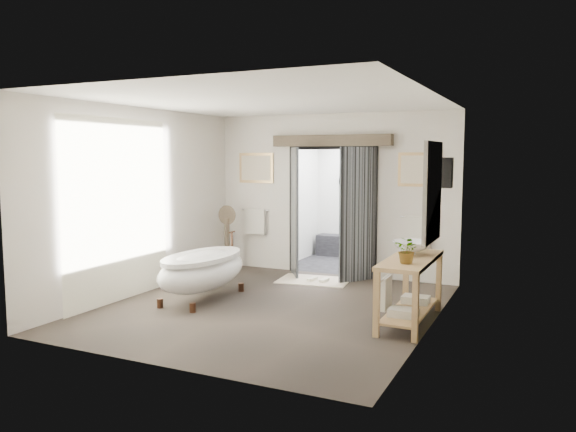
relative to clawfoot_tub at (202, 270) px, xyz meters
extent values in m
plane|color=#483D34|center=(1.12, 0.03, -0.45)|extent=(5.00, 5.00, 0.00)
cube|color=beige|center=(1.12, -2.47, 1.00)|extent=(4.50, 0.02, 2.90)
cube|color=beige|center=(-1.13, 0.03, 1.00)|extent=(0.02, 5.00, 2.90)
cube|color=beige|center=(3.37, 0.03, 1.00)|extent=(0.02, 5.00, 2.90)
cube|color=beige|center=(-0.40, 2.53, 1.00)|extent=(1.45, 0.02, 2.90)
cube|color=beige|center=(2.65, 2.53, 1.00)|extent=(1.45, 0.02, 2.90)
cube|color=beige|center=(1.12, 2.53, 2.15)|extent=(1.60, 0.02, 0.60)
cube|color=white|center=(1.12, 0.03, 2.45)|extent=(4.50, 5.00, 0.02)
cube|color=beige|center=(-1.08, -0.57, 0.90)|extent=(0.02, 2.20, 2.70)
cube|color=gray|center=(3.35, 0.12, 1.25)|extent=(0.05, 0.95, 1.25)
cube|color=silver|center=(3.32, 0.12, 1.25)|extent=(0.01, 0.80, 1.10)
cube|color=black|center=(3.25, 1.58, 1.45)|extent=(0.20, 0.20, 0.45)
sphere|color=#FFCC8C|center=(3.25, 1.58, 1.45)|extent=(0.10, 0.10, 0.10)
cube|color=black|center=(1.12, 3.53, -0.45)|extent=(2.20, 2.00, 0.01)
cube|color=white|center=(1.12, 3.53, 2.05)|extent=(2.20, 2.00, 0.02)
cube|color=white|center=(1.12, 4.53, 0.80)|extent=(2.20, 0.02, 2.50)
cube|color=white|center=(0.02, 3.53, 0.80)|extent=(0.02, 2.00, 2.50)
cube|color=white|center=(2.22, 3.53, 0.80)|extent=(0.02, 2.00, 2.50)
cube|color=black|center=(1.12, 4.35, -0.23)|extent=(2.00, 0.35, 0.45)
cylinder|color=silver|center=(0.72, 4.50, 1.15)|extent=(0.40, 0.03, 0.40)
cylinder|color=silver|center=(1.52, 4.50, 1.15)|extent=(0.40, 0.03, 0.40)
cube|color=black|center=(0.32, 2.53, 0.70)|extent=(0.07, 0.10, 2.30)
cube|color=black|center=(1.92, 2.53, 0.70)|extent=(0.07, 0.10, 2.30)
cube|color=black|center=(1.12, 2.53, 1.85)|extent=(1.67, 0.10, 0.07)
cube|color=black|center=(0.52, 2.18, 0.70)|extent=(0.46, 0.70, 2.30)
cube|color=black|center=(1.72, 2.18, 0.70)|extent=(0.46, 0.70, 2.30)
cube|color=brown|center=(1.12, 2.43, 1.97)|extent=(2.20, 0.20, 0.20)
cube|color=tan|center=(-0.43, 2.51, 1.47)|extent=(0.72, 0.03, 0.57)
cube|color=silver|center=(-0.43, 2.50, 1.47)|extent=(0.62, 0.01, 0.47)
cube|color=tan|center=(2.67, 2.51, 1.47)|extent=(0.72, 0.03, 0.57)
cube|color=silver|center=(2.67, 2.50, 1.47)|extent=(0.62, 0.01, 0.47)
cylinder|color=silver|center=(-0.43, 2.47, 0.67)|extent=(0.60, 0.02, 0.02)
cube|color=silver|center=(-0.43, 2.45, 0.45)|extent=(0.42, 0.08, 0.48)
cylinder|color=silver|center=(2.67, 2.47, 0.67)|extent=(0.60, 0.02, 0.02)
cube|color=silver|center=(2.67, 2.45, 0.45)|extent=(0.42, 0.08, 0.48)
cylinder|color=#3D2416|center=(-0.28, -0.67, -0.39)|extent=(0.09, 0.09, 0.13)
cylinder|color=#3D2416|center=(0.28, -0.67, -0.39)|extent=(0.09, 0.09, 0.13)
cylinder|color=#3D2416|center=(-0.28, 0.67, -0.39)|extent=(0.09, 0.09, 0.13)
cylinder|color=#3D2416|center=(0.28, 0.67, -0.39)|extent=(0.09, 0.09, 0.13)
ellipsoid|color=white|center=(0.00, 0.00, -0.02)|extent=(0.85, 1.89, 0.60)
cylinder|color=#3D2416|center=(0.00, 0.87, 0.35)|extent=(0.03, 0.03, 0.25)
cube|color=tan|center=(2.87, -0.62, -0.03)|extent=(0.07, 0.07, 0.85)
cube|color=tan|center=(3.33, -0.62, -0.03)|extent=(0.07, 0.07, 0.85)
cube|color=tan|center=(2.87, 0.86, -0.03)|extent=(0.07, 0.07, 0.85)
cube|color=tan|center=(3.33, 0.86, -0.03)|extent=(0.07, 0.07, 0.85)
cube|color=tan|center=(3.10, 0.12, 0.37)|extent=(0.55, 1.60, 0.05)
cube|color=tan|center=(3.10, 0.12, -0.29)|extent=(0.45, 1.50, 0.03)
cylinder|color=silver|center=(2.83, 0.12, 0.15)|extent=(0.02, 1.40, 0.02)
cube|color=silver|center=(2.83, -0.03, -0.05)|extent=(0.06, 0.34, 0.42)
cube|color=silver|center=(3.10, -0.23, -0.23)|extent=(0.35, 0.25, 0.10)
cube|color=silver|center=(3.10, 0.47, -0.23)|extent=(0.35, 0.25, 0.10)
cube|color=brown|center=(-0.76, 1.96, -0.41)|extent=(0.24, 0.24, 0.09)
cylinder|color=brown|center=(-0.76, 1.96, 0.09)|extent=(0.10, 0.10, 0.91)
cylinder|color=silver|center=(-0.76, 1.98, 0.60)|extent=(0.32, 0.02, 0.32)
cylinder|color=brown|center=(-0.76, 1.96, 0.60)|extent=(0.37, 0.02, 0.37)
cube|color=beige|center=(1.04, 1.86, -0.44)|extent=(1.28, 0.93, 0.01)
cube|color=beige|center=(1.02, 1.83, -0.41)|extent=(0.11, 0.25, 0.05)
cube|color=beige|center=(1.24, 1.83, -0.41)|extent=(0.11, 0.25, 0.05)
imported|color=white|center=(3.04, 0.40, 0.49)|extent=(0.55, 0.55, 0.18)
imported|color=gray|center=(3.14, -0.28, 0.56)|extent=(0.37, 0.35, 0.33)
imported|color=gray|center=(2.99, 0.16, 0.49)|extent=(0.10, 0.10, 0.18)
imported|color=gray|center=(3.10, 0.80, 0.48)|extent=(0.14, 0.14, 0.16)
camera|label=1|loc=(4.67, -6.94, 1.69)|focal=35.00mm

